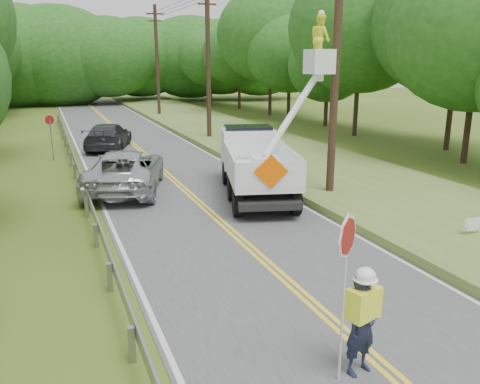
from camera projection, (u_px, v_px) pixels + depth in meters
name	position (u px, v px, depth m)	size (l,w,h in m)	color
ground	(355.00, 343.00, 9.42)	(140.00, 140.00, 0.00)	#3C5116
road	(174.00, 180.00, 21.95)	(7.20, 96.00, 0.03)	#454648
guardrail	(78.00, 172.00, 21.18)	(0.18, 48.00, 0.77)	gray
utility_poles	(251.00, 59.00, 25.06)	(1.60, 43.30, 10.00)	black
tall_grass_verge	(312.00, 165.00, 24.46)	(7.00, 96.00, 0.30)	#5C6C2D
treeline_right	(341.00, 41.00, 35.56)	(12.53, 54.12, 11.98)	#332319
treeline_horizon	(84.00, 57.00, 58.27)	(56.90, 13.68, 11.90)	#1C4E17
flagger	(362.00, 317.00, 8.24)	(1.12, 0.58, 2.96)	#191E33
bucket_truck	(257.00, 154.00, 19.96)	(4.33, 7.32, 6.81)	black
suv_silver	(125.00, 170.00, 20.09)	(2.79, 6.05, 1.68)	#BABBC1
suv_darkgrey	(108.00, 136.00, 29.50)	(2.14, 5.27, 1.53)	#323339
stop_sign_permanent	(51.00, 131.00, 25.93)	(0.48, 0.24, 2.43)	gray
yard_sign	(472.00, 225.00, 14.34)	(0.55, 0.07, 0.80)	white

